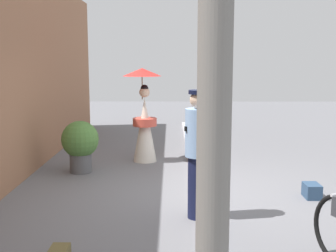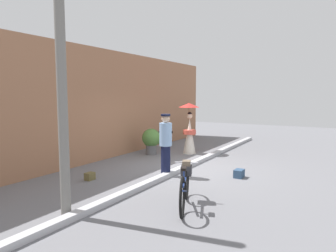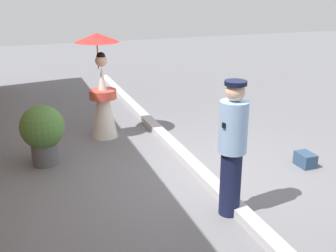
{
  "view_description": "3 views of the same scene",
  "coord_description": "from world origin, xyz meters",
  "px_view_note": "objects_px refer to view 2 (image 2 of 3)",
  "views": [
    {
      "loc": [
        -6.58,
        0.46,
        2.09
      ],
      "look_at": [
        -0.06,
        0.5,
        1.08
      ],
      "focal_mm": 46.4,
      "sensor_mm": 36.0,
      "label": 1
    },
    {
      "loc": [
        -8.04,
        -4.09,
        2.2
      ],
      "look_at": [
        -0.13,
        0.57,
        1.27
      ],
      "focal_mm": 32.44,
      "sensor_mm": 36.0,
      "label": 2
    },
    {
      "loc": [
        -5.1,
        2.4,
        2.76
      ],
      "look_at": [
        -0.1,
        0.57,
        0.9
      ],
      "focal_mm": 44.66,
      "sensor_mm": 36.0,
      "label": 3
    }
  ],
  "objects_px": {
    "potted_plant_by_door": "(152,140)",
    "utility_pole": "(62,84)",
    "bicycle_near_officer": "(185,184)",
    "person_officer": "(166,143)",
    "backpack_spare": "(239,173)",
    "backpack_on_pavement": "(90,176)",
    "person_with_parasol": "(189,128)"
  },
  "relations": [
    {
      "from": "person_officer",
      "to": "potted_plant_by_door",
      "type": "bearing_deg",
      "value": 40.47
    },
    {
      "from": "person_officer",
      "to": "backpack_on_pavement",
      "type": "distance_m",
      "value": 2.17
    },
    {
      "from": "person_with_parasol",
      "to": "backpack_spare",
      "type": "distance_m",
      "value": 3.7
    },
    {
      "from": "bicycle_near_officer",
      "to": "backpack_on_pavement",
      "type": "xyz_separation_m",
      "value": [
        0.41,
        2.99,
        -0.35
      ]
    },
    {
      "from": "utility_pole",
      "to": "person_with_parasol",
      "type": "bearing_deg",
      "value": 6.59
    },
    {
      "from": "potted_plant_by_door",
      "to": "backpack_on_pavement",
      "type": "height_order",
      "value": "potted_plant_by_door"
    },
    {
      "from": "person_officer",
      "to": "backpack_spare",
      "type": "bearing_deg",
      "value": -64.84
    },
    {
      "from": "person_with_parasol",
      "to": "potted_plant_by_door",
      "type": "relative_size",
      "value": 1.98
    },
    {
      "from": "backpack_on_pavement",
      "to": "backpack_spare",
      "type": "xyz_separation_m",
      "value": [
        2.21,
        -3.29,
        0.01
      ]
    },
    {
      "from": "utility_pole",
      "to": "backpack_on_pavement",
      "type": "bearing_deg",
      "value": 34.63
    },
    {
      "from": "backpack_on_pavement",
      "to": "utility_pole",
      "type": "xyz_separation_m",
      "value": [
        -1.96,
        -1.35,
        2.3
      ]
    },
    {
      "from": "backpack_on_pavement",
      "to": "utility_pole",
      "type": "height_order",
      "value": "utility_pole"
    },
    {
      "from": "bicycle_near_officer",
      "to": "person_officer",
      "type": "height_order",
      "value": "person_officer"
    },
    {
      "from": "person_officer",
      "to": "backpack_spare",
      "type": "height_order",
      "value": "person_officer"
    },
    {
      "from": "person_officer",
      "to": "utility_pole",
      "type": "bearing_deg",
      "value": 177.66
    },
    {
      "from": "potted_plant_by_door",
      "to": "backpack_spare",
      "type": "distance_m",
      "value": 4.13
    },
    {
      "from": "person_with_parasol",
      "to": "utility_pole",
      "type": "distance_m",
      "value": 6.77
    },
    {
      "from": "backpack_spare",
      "to": "utility_pole",
      "type": "bearing_deg",
      "value": 155.08
    },
    {
      "from": "person_officer",
      "to": "potted_plant_by_door",
      "type": "distance_m",
      "value": 3.13
    },
    {
      "from": "bicycle_near_officer",
      "to": "potted_plant_by_door",
      "type": "bearing_deg",
      "value": 40.45
    },
    {
      "from": "bicycle_near_officer",
      "to": "potted_plant_by_door",
      "type": "distance_m",
      "value": 5.43
    },
    {
      "from": "utility_pole",
      "to": "backpack_spare",
      "type": "bearing_deg",
      "value": -24.92
    },
    {
      "from": "backpack_on_pavement",
      "to": "backpack_spare",
      "type": "bearing_deg",
      "value": -56.09
    },
    {
      "from": "backpack_spare",
      "to": "person_officer",
      "type": "bearing_deg",
      "value": 115.16
    },
    {
      "from": "bicycle_near_officer",
      "to": "utility_pole",
      "type": "relative_size",
      "value": 0.34
    },
    {
      "from": "bicycle_near_officer",
      "to": "person_with_parasol",
      "type": "relative_size",
      "value": 0.86
    },
    {
      "from": "person_with_parasol",
      "to": "backpack_on_pavement",
      "type": "relative_size",
      "value": 7.91
    },
    {
      "from": "person_with_parasol",
      "to": "backpack_on_pavement",
      "type": "xyz_separation_m",
      "value": [
        -4.61,
        0.59,
        -0.85
      ]
    },
    {
      "from": "potted_plant_by_door",
      "to": "backpack_on_pavement",
      "type": "relative_size",
      "value": 4.0
    },
    {
      "from": "bicycle_near_officer",
      "to": "potted_plant_by_door",
      "type": "height_order",
      "value": "potted_plant_by_door"
    },
    {
      "from": "person_with_parasol",
      "to": "backpack_on_pavement",
      "type": "bearing_deg",
      "value": 172.68
    },
    {
      "from": "potted_plant_by_door",
      "to": "utility_pole",
      "type": "height_order",
      "value": "utility_pole"
    }
  ]
}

